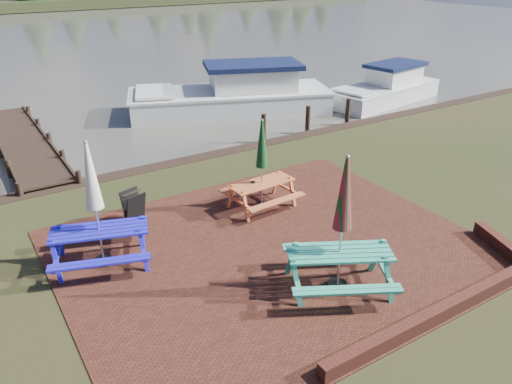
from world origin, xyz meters
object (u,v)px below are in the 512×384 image
at_px(picnic_table_teal, 340,246).
at_px(picnic_table_red, 262,178).
at_px(boat_near, 234,97).
at_px(chalkboard, 134,208).
at_px(jetty, 24,143).
at_px(boat_far, 386,90).
at_px(picnic_table_blue, 98,224).

relative_size(picnic_table_teal, picnic_table_red, 1.17).
bearing_deg(boat_near, picnic_table_red, 174.97).
distance_m(picnic_table_teal, picnic_table_red, 3.82).
bearing_deg(picnic_table_red, picnic_table_teal, -103.07).
height_order(chalkboard, jetty, chalkboard).
height_order(jetty, boat_near, boat_near).
bearing_deg(boat_far, picnic_table_blue, 104.90).
relative_size(picnic_table_blue, chalkboard, 3.24).
bearing_deg(picnic_table_teal, boat_far, 69.62).
xyz_separation_m(picnic_table_teal, boat_near, (4.79, 12.39, -0.49)).
xyz_separation_m(picnic_table_blue, jetty, (-0.15, 8.80, -0.85)).
bearing_deg(jetty, boat_near, 1.60).
xyz_separation_m(picnic_table_red, picnic_table_blue, (-4.30, -0.42, 0.13)).
bearing_deg(boat_near, picnic_table_teal, 179.54).
height_order(picnic_table_red, jetty, picnic_table_red).
xyz_separation_m(picnic_table_teal, jetty, (-3.81, 12.15, -0.87)).
bearing_deg(jetty, picnic_table_red, -62.04).
height_order(picnic_table_teal, boat_far, picnic_table_teal).
height_order(picnic_table_teal, jetty, picnic_table_teal).
height_order(chalkboard, boat_near, boat_near).
distance_m(picnic_table_red, boat_near, 9.58).
bearing_deg(jetty, picnic_table_teal, -72.57).
distance_m(picnic_table_teal, picnic_table_blue, 4.96).
height_order(picnic_table_blue, boat_far, picnic_table_blue).
xyz_separation_m(jetty, boat_far, (15.44, -1.98, 0.25)).
distance_m(picnic_table_teal, boat_far, 15.46).
xyz_separation_m(picnic_table_red, boat_far, (10.99, 6.40, -0.47)).
height_order(jetty, boat_far, boat_far).
bearing_deg(chalkboard, jetty, 82.80).
xyz_separation_m(jetty, boat_near, (8.60, 0.24, 0.37)).
distance_m(picnic_table_blue, chalkboard, 1.86).
distance_m(picnic_table_teal, boat_near, 13.29).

